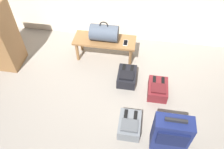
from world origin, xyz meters
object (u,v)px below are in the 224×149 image
(backpack_dark, at_px, (127,76))
(duffel_bag_slate, at_px, (104,33))
(suitcase_upright_navy, at_px, (171,134))
(backpack_grey, at_px, (129,125))
(backpack_maroon, at_px, (158,89))
(cell_phone, at_px, (126,43))
(bench, at_px, (105,42))

(backpack_dark, bearing_deg, duffel_bag_slate, 132.17)
(suitcase_upright_navy, height_order, backpack_grey, suitcase_upright_navy)
(backpack_dark, height_order, backpack_maroon, same)
(cell_phone, height_order, suitcase_upright_navy, suitcase_upright_navy)
(bench, distance_m, duffel_bag_slate, 0.19)
(suitcase_upright_navy, height_order, backpack_maroon, suitcase_upright_navy)
(duffel_bag_slate, distance_m, backpack_grey, 1.48)
(suitcase_upright_navy, relative_size, backpack_maroon, 1.66)
(bench, xyz_separation_m, backpack_dark, (0.43, -0.48, -0.23))
(duffel_bag_slate, distance_m, backpack_dark, 0.77)
(bench, bearing_deg, backpack_dark, -48.09)
(backpack_dark, distance_m, backpack_maroon, 0.51)
(bench, relative_size, suitcase_upright_navy, 1.58)
(backpack_maroon, bearing_deg, bench, 144.14)
(cell_phone, bearing_deg, backpack_maroon, -47.89)
(cell_phone, distance_m, backpack_dark, 0.54)
(duffel_bag_slate, relative_size, backpack_maroon, 1.16)
(duffel_bag_slate, relative_size, cell_phone, 3.06)
(backpack_maroon, bearing_deg, duffel_bag_slate, 144.26)
(backpack_grey, distance_m, backpack_dark, 0.83)
(cell_phone, bearing_deg, backpack_dark, -79.16)
(cell_phone, xyz_separation_m, backpack_maroon, (0.56, -0.62, -0.29))
(bench, xyz_separation_m, backpack_grey, (0.55, -1.30, -0.23))
(bench, distance_m, backpack_grey, 1.43)
(duffel_bag_slate, bearing_deg, backpack_maroon, -35.74)
(duffel_bag_slate, height_order, backpack_grey, duffel_bag_slate)
(duffel_bag_slate, height_order, suitcase_upright_navy, duffel_bag_slate)
(backpack_dark, bearing_deg, suitcase_upright_navy, -58.75)
(bench, distance_m, backpack_maroon, 1.14)
(suitcase_upright_navy, height_order, backpack_dark, suitcase_upright_navy)
(bench, bearing_deg, duffel_bag_slate, 180.00)
(cell_phone, bearing_deg, suitcase_upright_navy, -64.40)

